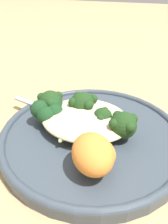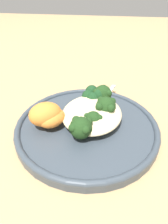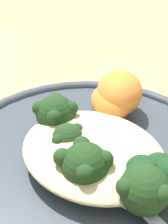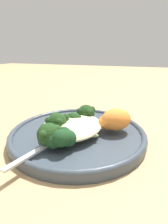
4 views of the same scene
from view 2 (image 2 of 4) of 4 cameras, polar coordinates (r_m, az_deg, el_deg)
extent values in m
plane|color=tan|center=(0.38, -0.46, -4.04)|extent=(4.00, 4.00, 0.00)
cylinder|color=#38424C|center=(0.36, 0.94, -4.63)|extent=(0.28, 0.28, 0.02)
torus|color=#38424C|center=(0.36, 0.95, -3.64)|extent=(0.29, 0.29, 0.01)
ellipsoid|color=beige|center=(0.35, 2.47, -0.68)|extent=(0.14, 0.12, 0.02)
ellipsoid|color=#ADC675|center=(0.35, -1.59, -2.16)|extent=(0.09, 0.04, 0.02)
sphere|color=#1E3D19|center=(0.30, -1.05, -5.19)|extent=(0.04, 0.04, 0.04)
sphere|color=#1E3D19|center=(0.29, 0.55, -5.80)|extent=(0.02, 0.02, 0.02)
sphere|color=#1E3D19|center=(0.31, 1.42, -3.18)|extent=(0.02, 0.02, 0.02)
sphere|color=#1E3D19|center=(0.31, -2.57, -2.63)|extent=(0.02, 0.02, 0.02)
sphere|color=#1E3D19|center=(0.29, -3.67, -5.18)|extent=(0.02, 0.02, 0.02)
ellipsoid|color=#ADC675|center=(0.36, -0.32, -0.06)|extent=(0.07, 0.07, 0.02)
sphere|color=#1E3D19|center=(0.33, 2.99, -2.35)|extent=(0.03, 0.03, 0.03)
sphere|color=#1E3D19|center=(0.33, 5.11, -1.87)|extent=(0.01, 0.01, 0.01)
sphere|color=#1E3D19|center=(0.33, 0.95, -1.33)|extent=(0.01, 0.01, 0.01)
ellipsoid|color=#ADC675|center=(0.37, 0.49, 0.92)|extent=(0.02, 0.09, 0.02)
sphere|color=#1E3D19|center=(0.36, 7.10, 1.78)|extent=(0.04, 0.04, 0.04)
sphere|color=#1E3D19|center=(0.35, 8.83, 1.55)|extent=(0.02, 0.02, 0.02)
sphere|color=#1E3D19|center=(0.37, 9.16, 3.46)|extent=(0.02, 0.02, 0.02)
sphere|color=#1E3D19|center=(0.37, 5.63, 3.89)|extent=(0.02, 0.02, 0.02)
sphere|color=#1E3D19|center=(0.35, 5.11, 2.01)|extent=(0.02, 0.02, 0.02)
ellipsoid|color=#ADC675|center=(0.39, 1.59, 2.79)|extent=(0.07, 0.07, 0.02)
sphere|color=#1E3D19|center=(0.41, 6.10, 5.90)|extent=(0.04, 0.04, 0.04)
sphere|color=#1E3D19|center=(0.39, 8.01, 6.03)|extent=(0.02, 0.02, 0.02)
sphere|color=#1E3D19|center=(0.42, 6.45, 7.80)|extent=(0.02, 0.02, 0.02)
sphere|color=#1E3D19|center=(0.40, 4.02, 6.49)|extent=(0.02, 0.02, 0.02)
ellipsoid|color=orange|center=(0.34, -12.48, -0.69)|extent=(0.08, 0.08, 0.05)
ellipsoid|color=orange|center=(0.34, -10.45, -1.92)|extent=(0.07, 0.06, 0.03)
sphere|color=#193D1E|center=(0.40, 2.95, 4.37)|extent=(0.03, 0.03, 0.03)
sphere|color=#193D1E|center=(0.40, 4.85, 5.52)|extent=(0.03, 0.03, 0.03)
sphere|color=#193D1E|center=(0.41, 4.49, 5.77)|extent=(0.03, 0.03, 0.03)
sphere|color=#193D1E|center=(0.41, 2.53, 6.72)|extent=(0.03, 0.03, 0.03)
sphere|color=#193D1E|center=(0.41, 1.53, 5.15)|extent=(0.03, 0.03, 0.03)
cube|color=silver|center=(0.45, 8.23, 6.43)|extent=(0.08, 0.03, 0.00)
ellipsoid|color=silver|center=(0.40, 5.35, 2.85)|extent=(0.05, 0.04, 0.01)
camera|label=1|loc=(0.37, -51.01, 21.67)|focal=35.00mm
camera|label=3|loc=(0.49, 35.69, 31.67)|focal=60.00mm
camera|label=4|loc=(0.62, -5.95, 29.13)|focal=28.00mm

